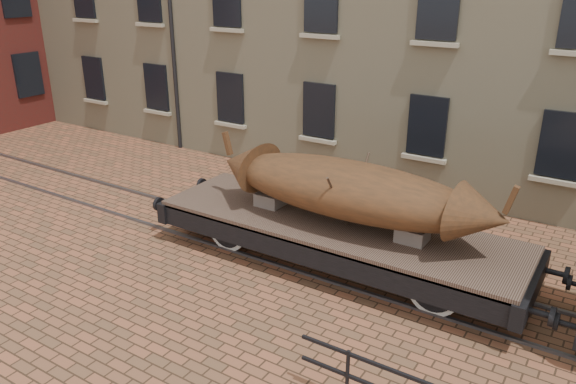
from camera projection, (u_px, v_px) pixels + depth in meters
The scene contains 4 objects.
ground at pixel (306, 257), 13.19m from camera, with size 90.00×90.00×0.00m, color brown.
rail_track at pixel (306, 256), 13.18m from camera, with size 30.00×1.52×0.06m.
flatcar_wagon at pixel (336, 231), 12.48m from camera, with size 9.31×2.53×1.41m.
iron_boat at pixel (348, 189), 11.96m from camera, with size 6.77×1.97×1.61m.
Camera 1 is at (5.94, -10.09, 6.27)m, focal length 35.00 mm.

